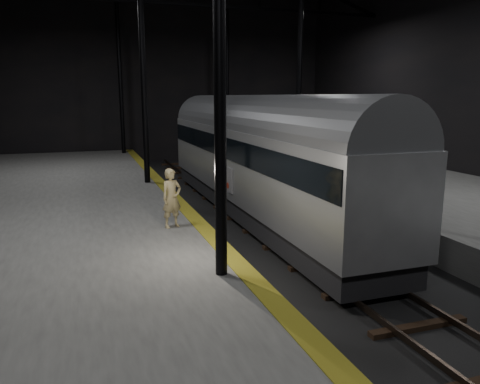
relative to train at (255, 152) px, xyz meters
name	(u,v)px	position (x,y,z in m)	size (l,w,h in m)	color
ground	(297,246)	(0.00, -4.07, -2.70)	(44.00, 44.00, 0.00)	black
platform_left	(55,256)	(-7.50, -4.07, -2.20)	(9.00, 43.80, 1.00)	#4E4E4B
platform_right	(475,214)	(7.50, -4.07, -2.20)	(9.00, 43.80, 1.00)	#4E4E4B
tactile_strip	(202,225)	(-3.25, -4.07, -1.69)	(0.50, 43.80, 0.01)	olive
track	(297,244)	(0.00, -4.07, -2.63)	(2.40, 43.00, 0.24)	#3F3328
train	(255,152)	(0.00, 0.00, 0.00)	(2.72, 18.10, 4.84)	#9FA2A7
woman	(172,198)	(-4.12, -3.93, -0.80)	(0.65, 0.43, 1.79)	tan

